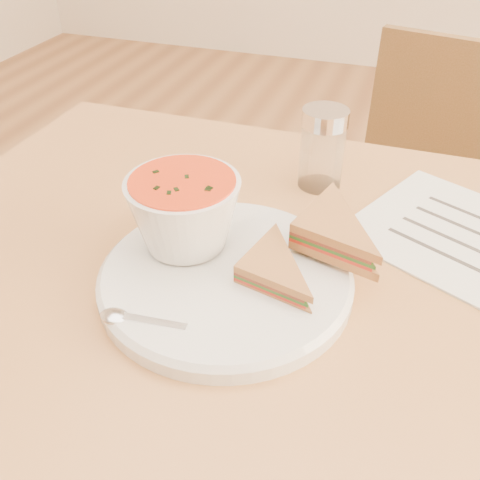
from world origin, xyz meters
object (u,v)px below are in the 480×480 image
at_px(plate, 226,278).
at_px(soup_bowl, 185,216).
at_px(dining_table, 275,446).
at_px(condiment_shaker, 322,149).
at_px(chair_far, 407,245).

bearing_deg(plate, soup_bowl, 153.38).
height_order(dining_table, condiment_shaker, condiment_shaker).
xyz_separation_m(plate, condiment_shaker, (0.05, 0.25, 0.05)).
height_order(plate, condiment_shaker, condiment_shaker).
distance_m(chair_far, plate, 0.73).
bearing_deg(chair_far, dining_table, 88.54).
distance_m(chair_far, soup_bowl, 0.75).
relative_size(soup_bowl, condiment_shaker, 1.12).
bearing_deg(dining_table, chair_far, 74.96).
bearing_deg(condiment_shaker, soup_bowl, -117.18).
relative_size(dining_table, soup_bowl, 7.77).
distance_m(plate, soup_bowl, 0.08).
bearing_deg(plate, chair_far, 71.32).
relative_size(dining_table, plate, 3.54).
distance_m(dining_table, chair_far, 0.58).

